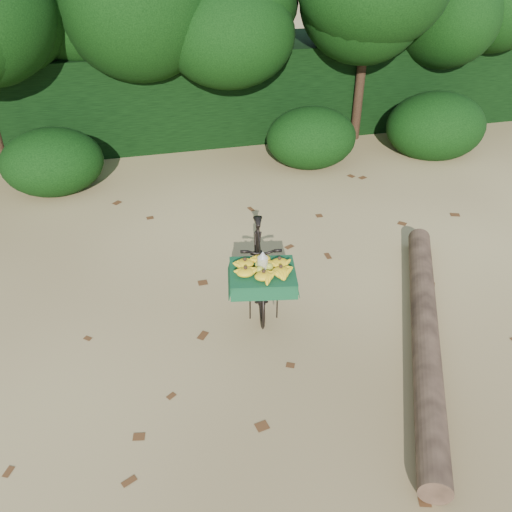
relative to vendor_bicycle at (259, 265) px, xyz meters
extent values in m
plane|color=tan|center=(0.41, -0.57, -0.50)|extent=(80.00, 80.00, 0.00)
imported|color=black|center=(0.00, 0.03, -0.02)|extent=(0.75, 1.68, 0.98)
cube|color=black|center=(-0.11, -0.56, 0.30)|extent=(0.42, 0.49, 0.02)
cube|color=#16542A|center=(-0.11, -0.56, 0.31)|extent=(0.80, 0.71, 0.01)
ellipsoid|color=olive|center=(-0.04, -0.58, 0.36)|extent=(0.09, 0.08, 0.10)
ellipsoid|color=olive|center=(-0.13, -0.51, 0.36)|extent=(0.09, 0.08, 0.10)
ellipsoid|color=olive|center=(-0.15, -0.61, 0.36)|extent=(0.09, 0.08, 0.10)
cylinder|color=#EAE5C6|center=(-0.10, -0.55, 0.41)|extent=(0.11, 0.11, 0.15)
cylinder|color=brown|center=(1.60, -1.18, -0.36)|extent=(2.03, 3.75, 0.29)
cube|color=black|center=(0.41, 5.73, 0.40)|extent=(26.00, 1.80, 1.80)
camera|label=1|loc=(-1.30, -5.14, 3.66)|focal=38.00mm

